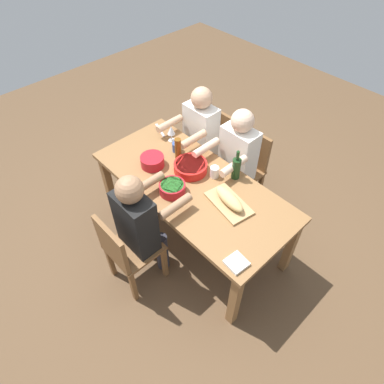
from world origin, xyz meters
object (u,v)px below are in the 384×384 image
at_px(diner_near_center, 141,221).
at_px(bread_loaf, 229,199).
at_px(diner_far_center, 235,158).
at_px(chair_far_left, 210,143).
at_px(cup_far_left, 176,147).
at_px(dining_table, 192,190).
at_px(chair_near_center, 125,250).
at_px(serving_bowl_greens, 172,188).
at_px(napkin_stack, 236,263).
at_px(serving_bowl_pasta, 152,161).
at_px(cup_far_center, 214,172).
at_px(diner_far_left, 198,134).
at_px(chair_far_center, 245,165).
at_px(serving_bowl_fruit, 191,167).
at_px(wine_bottle, 236,168).
at_px(wine_glass, 171,131).
at_px(cutting_board, 229,203).
at_px(beer_bottle, 178,149).

xyz_separation_m(diner_near_center, bread_loaf, (0.38, 0.62, 0.11)).
bearing_deg(diner_near_center, diner_far_center, 90.00).
xyz_separation_m(chair_far_left, cup_far_left, (0.09, -0.56, 0.30)).
xyz_separation_m(dining_table, chair_near_center, (0.00, -0.75, -0.17)).
distance_m(serving_bowl_greens, napkin_stack, 0.84).
bearing_deg(serving_bowl_greens, serving_bowl_pasta, 166.82).
distance_m(dining_table, chair_far_left, 0.92).
bearing_deg(cup_far_center, diner_far_left, 148.22).
bearing_deg(chair_far_left, dining_table, -55.64).
height_order(chair_far_center, serving_bowl_fruit, chair_far_center).
bearing_deg(napkin_stack, diner_far_left, 145.99).
relative_size(wine_bottle, wine_glass, 1.75).
height_order(diner_far_left, serving_bowl_greens, diner_far_left).
height_order(diner_far_left, wine_glass, diner_far_left).
bearing_deg(chair_far_center, cup_far_center, -82.59).
xyz_separation_m(serving_bowl_fruit, serving_bowl_pasta, (-0.29, -0.20, 0.01)).
height_order(serving_bowl_fruit, cup_far_center, cup_far_center).
relative_size(diner_near_center, cup_far_left, 13.27).
relative_size(chair_far_center, chair_near_center, 1.00).
bearing_deg(cutting_board, beer_bottle, 173.74).
distance_m(dining_table, diner_near_center, 0.56).
xyz_separation_m(dining_table, diner_near_center, (0.00, -0.56, 0.04)).
relative_size(dining_table, napkin_stack, 13.24).
distance_m(wine_glass, cup_far_center, 0.64).
bearing_deg(dining_table, chair_near_center, -90.00).
relative_size(chair_far_left, wine_glass, 5.12).
bearing_deg(chair_near_center, diner_far_left, 111.30).
xyz_separation_m(cutting_board, cup_far_left, (-0.80, 0.14, 0.04)).
height_order(serving_bowl_greens, cup_far_center, cup_far_center).
bearing_deg(diner_far_center, serving_bowl_pasta, -121.89).
relative_size(diner_near_center, napkin_stack, 8.57).
distance_m(chair_far_center, diner_near_center, 1.33).
bearing_deg(wine_glass, serving_bowl_greens, -40.29).
bearing_deg(serving_bowl_pasta, wine_bottle, 35.00).
height_order(cup_far_center, napkin_stack, cup_far_center).
distance_m(chair_far_left, serving_bowl_greens, 1.09).
relative_size(diner_far_center, diner_far_left, 1.00).
bearing_deg(bread_loaf, serving_bowl_greens, -149.65).
height_order(bread_loaf, cup_far_left, bread_loaf).
bearing_deg(serving_bowl_pasta, serving_bowl_fruit, 35.17).
relative_size(diner_far_center, chair_near_center, 1.41).
bearing_deg(diner_near_center, serving_bowl_greens, 95.78).
height_order(diner_far_left, napkin_stack, diner_far_left).
height_order(dining_table, chair_near_center, chair_near_center).
bearing_deg(cup_far_left, diner_near_center, -60.98).
xyz_separation_m(chair_far_center, diner_near_center, (-0.00, -1.31, 0.21)).
bearing_deg(chair_far_left, cup_far_left, -80.52).
xyz_separation_m(chair_near_center, serving_bowl_pasta, (-0.41, 0.64, 0.31)).
height_order(serving_bowl_greens, bread_loaf, bread_loaf).
xyz_separation_m(wine_glass, napkin_stack, (1.36, -0.58, -0.10)).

